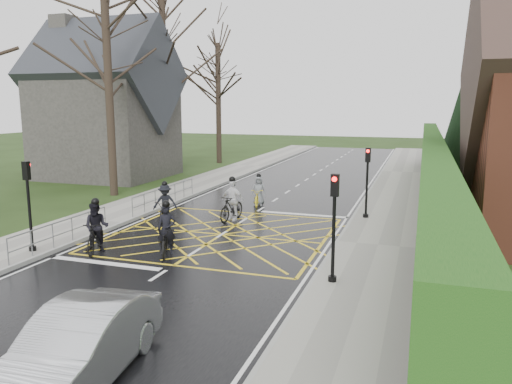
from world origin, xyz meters
The scene contains 22 objects.
ground centered at (0.00, 0.00, 0.00)m, with size 120.00×120.00×0.00m, color black.
road centered at (0.00, 0.00, 0.01)m, with size 9.00×80.00×0.01m, color black.
sidewalk_right centered at (6.00, 0.00, 0.07)m, with size 3.00×80.00×0.15m, color gray.
sidewalk_left centered at (-6.00, 0.00, 0.07)m, with size 3.00×80.00×0.15m, color gray.
stone_wall centered at (7.75, 6.00, 0.35)m, with size 0.50×38.00×0.70m, color slate.
hedge centered at (7.75, 6.00, 2.10)m, with size 0.90×38.00×2.80m, color #123E11.
conifer centered at (10.75, 26.00, 4.99)m, with size 4.60×4.60×10.00m.
church centered at (-13.54, 12.00, 4.93)m, with size 8.80×7.80×11.00m.
tree_near centered at (-9.00, 6.00, 7.91)m, with size 9.24×9.24×11.44m.
tree_mid centered at (-10.00, 14.00, 8.63)m, with size 10.08×10.08×12.48m.
tree_far centered at (-9.30, 22.00, 7.19)m, with size 8.40×8.40×10.40m.
railing_south centered at (-4.65, -3.50, 0.78)m, with size 0.05×5.04×1.03m.
railing_north centered at (-4.65, 4.00, 0.79)m, with size 0.05×6.04×1.03m.
traffic_light_ne centered at (5.10, 4.20, 1.66)m, with size 0.24×0.31×3.21m.
traffic_light_se centered at (5.10, -4.20, 1.66)m, with size 0.24×0.31×3.21m.
traffic_light_sw centered at (-5.10, -4.50, 1.66)m, with size 0.24×0.31×3.21m.
cyclist_rear centered at (-0.82, -2.98, 0.61)m, with size 1.41×2.03×1.87m.
cyclist_back centered at (-3.24, -3.52, 0.72)m, with size 1.17×1.97×1.91m.
cyclist_mid centered at (-3.22, 1.31, 0.65)m, with size 1.23×1.93×1.77m.
cyclist_front centered at (-0.49, 2.37, 0.72)m, with size 1.11×2.02×1.96m.
cyclist_lead centered at (-0.40, 5.81, 0.56)m, with size 0.90×1.75×1.63m.
car centered at (1.55, -10.60, 0.71)m, with size 1.51×4.33×1.43m, color #B4B6BB.
Camera 1 is at (7.31, -17.59, 5.11)m, focal length 35.00 mm.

